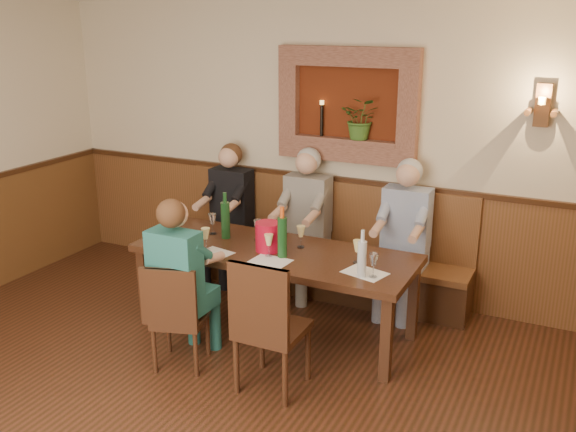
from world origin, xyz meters
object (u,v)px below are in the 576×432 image
object	(u,v)px
dining_table	(275,258)
person_bench_left	(228,225)
bench	(318,260)
spittoon_bucket	(268,237)
wine_bottle_green_b	(225,219)
chair_near_left	(181,336)
chair_near_right	(271,351)
water_bottle	(362,258)
person_bench_mid	(304,235)
wine_bottle_green_a	(282,236)
person_chair_front	(183,296)
person_bench_right	(402,251)

from	to	relation	value
dining_table	person_bench_left	distance (m)	1.29
bench	spittoon_bucket	xyz separation A→B (m)	(-0.04, -0.98, 0.55)
person_bench_left	wine_bottle_green_b	world-z (taller)	person_bench_left
chair_near_left	person_bench_left	xyz separation A→B (m)	(-0.58, 1.69, 0.33)
chair_near_right	water_bottle	bearing A→B (deg)	51.73
bench	chair_near_left	size ratio (longest dim) A/B	3.44
dining_table	water_bottle	xyz separation A→B (m)	(0.86, -0.23, 0.23)
person_bench_mid	wine_bottle_green_a	world-z (taller)	person_bench_mid
spittoon_bucket	person_chair_front	bearing A→B (deg)	-115.87
chair_near_right	wine_bottle_green_b	world-z (taller)	wine_bottle_green_b
dining_table	person_chair_front	size ratio (longest dim) A/B	1.75
wine_bottle_green_b	dining_table	bearing A→B (deg)	-8.48
person_bench_mid	bench	bearing A→B (deg)	43.24
person_bench_left	wine_bottle_green_a	xyz separation A→B (m)	(1.10, -0.96, 0.34)
chair_near_left	wine_bottle_green_b	distance (m)	1.16
wine_bottle_green_b	water_bottle	distance (m)	1.42
bench	water_bottle	size ratio (longest dim) A/B	8.02
person_bench_right	spittoon_bucket	world-z (taller)	person_bench_right
chair_near_left	wine_bottle_green_b	world-z (taller)	wine_bottle_green_b
wine_bottle_green_a	person_bench_right	bearing A→B (deg)	52.34
chair_near_left	water_bottle	world-z (taller)	water_bottle
bench	wine_bottle_green_a	distance (m)	1.23
chair_near_right	wine_bottle_green_a	xyz separation A→B (m)	(-0.26, 0.71, 0.63)
person_bench_right	person_chair_front	world-z (taller)	person_bench_right
dining_table	bench	bearing A→B (deg)	90.00
person_bench_right	chair_near_right	bearing A→B (deg)	-106.08
chair_near_left	person_bench_left	size ratio (longest dim) A/B	0.62
wine_bottle_green_a	water_bottle	size ratio (longest dim) A/B	1.15
spittoon_bucket	wine_bottle_green_a	size ratio (longest dim) A/B	0.57
person_bench_mid	person_bench_right	bearing A→B (deg)	0.02
spittoon_bucket	wine_bottle_green_a	xyz separation A→B (m)	(0.17, -0.09, 0.06)
person_bench_right	wine_bottle_green_a	size ratio (longest dim) A/B	3.36
water_bottle	bench	bearing A→B (deg)	126.14
dining_table	person_bench_mid	world-z (taller)	person_bench_mid
bench	person_chair_front	size ratio (longest dim) A/B	2.19
chair_near_right	person_bench_left	bearing A→B (deg)	129.01
person_bench_left	person_chair_front	world-z (taller)	person_bench_left
person_chair_front	person_bench_right	bearing A→B (deg)	51.74
wine_bottle_green_a	spittoon_bucket	bearing A→B (deg)	153.61
person_chair_front	spittoon_bucket	world-z (taller)	person_chair_front
wine_bottle_green_a	wine_bottle_green_b	bearing A→B (deg)	163.04
bench	person_bench_left	bearing A→B (deg)	-173.81
wine_bottle_green_a	chair_near_right	bearing A→B (deg)	-69.72
person_chair_front	wine_bottle_green_b	xyz separation A→B (m)	(-0.13, 0.86, 0.36)
wine_bottle_green_a	dining_table	bearing A→B (deg)	137.00
chair_near_right	person_bench_mid	xyz separation A→B (m)	(-0.51, 1.67, 0.30)
person_chair_front	wine_bottle_green_a	world-z (taller)	person_chair_front
dining_table	spittoon_bucket	bearing A→B (deg)	-139.24
person_bench_left	bench	bearing A→B (deg)	6.19
person_bench_left	chair_near_right	bearing A→B (deg)	-50.66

